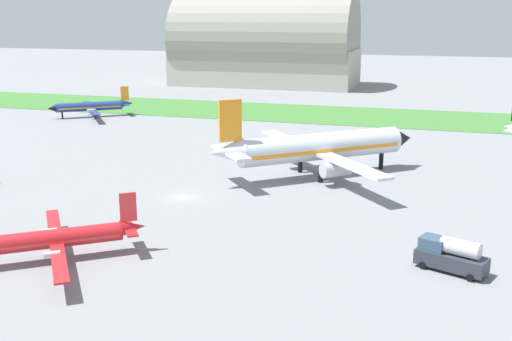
# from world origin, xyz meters

# --- Properties ---
(ground_plane) EXTENTS (600.00, 600.00, 0.00)m
(ground_plane) POSITION_xyz_m (0.00, 0.00, 0.00)
(ground_plane) COLOR gray
(grass_taxiway_strip) EXTENTS (360.00, 28.00, 0.08)m
(grass_taxiway_strip) POSITION_xyz_m (0.00, 73.22, 0.04)
(grass_taxiway_strip) COLOR #3D7533
(grass_taxiway_strip) RESTS_ON ground_plane
(airplane_foreground_turboprop) EXTENTS (15.22, 17.15, 6.16)m
(airplane_foreground_turboprop) POSITION_xyz_m (-3.22, -23.22, 2.25)
(airplane_foreground_turboprop) COLOR red
(airplane_foreground_turboprop) RESTS_ON ground_plane
(airplane_taxiing_turboprop) EXTENTS (16.81, 18.88, 6.85)m
(airplane_taxiing_turboprop) POSITION_xyz_m (-46.76, 53.70, 2.51)
(airplane_taxiing_turboprop) COLOR navy
(airplane_taxiing_turboprop) RESTS_ON ground_plane
(airplane_midfield_jet) EXTENTS (28.50, 27.76, 12.23)m
(airplane_midfield_jet) POSITION_xyz_m (14.68, 15.72, 4.40)
(airplane_midfield_jet) COLOR silver
(airplane_midfield_jet) RESTS_ON ground_plane
(fuel_truck_midfield) EXTENTS (6.93, 4.62, 3.29)m
(fuel_truck_midfield) POSITION_xyz_m (33.64, -14.65, 1.58)
(fuel_truck_midfield) COLOR #2D333D
(fuel_truck_midfield) RESTS_ON ground_plane
(hangar_distant) EXTENTS (60.55, 31.41, 31.41)m
(hangar_distant) POSITION_xyz_m (-26.61, 130.72, 12.62)
(hangar_distant) COLOR #B2AD9E
(hangar_distant) RESTS_ON ground_plane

